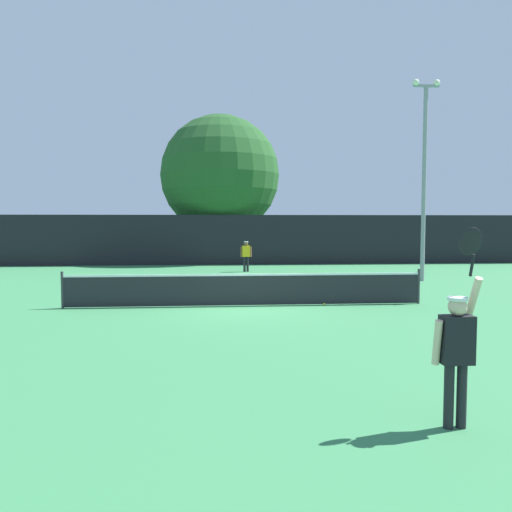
# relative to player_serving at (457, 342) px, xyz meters

# --- Properties ---
(ground_plane) EXTENTS (120.00, 120.00, 0.00)m
(ground_plane) POSITION_rel_player_serving_xyz_m (-1.99, 9.25, -1.05)
(ground_plane) COLOR #387F4C
(tennis_net) EXTENTS (10.74, 0.08, 1.07)m
(tennis_net) POSITION_rel_player_serving_xyz_m (-1.99, 9.25, -0.54)
(tennis_net) COLOR #232328
(tennis_net) RESTS_ON ground
(perimeter_fence) EXTENTS (39.08, 0.12, 2.95)m
(perimeter_fence) POSITION_rel_player_serving_xyz_m (-1.99, 24.27, 0.42)
(perimeter_fence) COLOR black
(perimeter_fence) RESTS_ON ground
(player_serving) EXTENTS (0.68, 0.39, 2.43)m
(player_serving) POSITION_rel_player_serving_xyz_m (0.00, 0.00, 0.00)
(player_serving) COLOR black
(player_serving) RESTS_ON ground
(player_receiving) EXTENTS (0.57, 0.23, 1.54)m
(player_receiving) POSITION_rel_player_serving_xyz_m (-1.32, 19.89, -0.12)
(player_receiving) COLOR yellow
(player_receiving) RESTS_ON ground
(tennis_ball) EXTENTS (0.07, 0.07, 0.07)m
(tennis_ball) POSITION_rel_player_serving_xyz_m (0.38, 9.14, -1.02)
(tennis_ball) COLOR #CCE033
(tennis_ball) RESTS_ON ground
(light_pole) EXTENTS (1.18, 0.28, 8.46)m
(light_pole) POSITION_rel_player_serving_xyz_m (5.93, 15.15, 3.74)
(light_pole) COLOR gray
(light_pole) RESTS_ON ground
(large_tree) EXTENTS (7.68, 7.68, 9.41)m
(large_tree) POSITION_rel_player_serving_xyz_m (-2.54, 27.40, 4.51)
(large_tree) COLOR brown
(large_tree) RESTS_ON ground
(parked_car_near) EXTENTS (2.29, 4.36, 1.69)m
(parked_car_near) POSITION_rel_player_serving_xyz_m (7.87, 31.56, -0.28)
(parked_car_near) COLOR #B7B7BC
(parked_car_near) RESTS_ON ground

